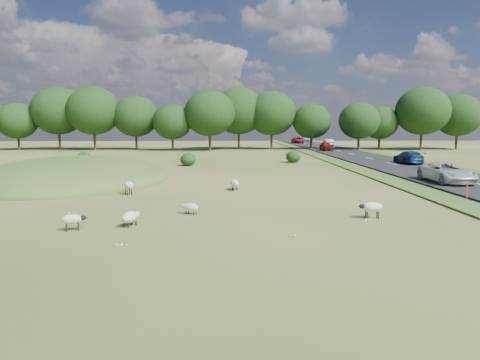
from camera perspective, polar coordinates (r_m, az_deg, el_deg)
name	(u,v)px	position (r m, az deg, el deg)	size (l,w,h in m)	color
ground	(217,170)	(44.55, -3.14, 1.36)	(160.00, 160.00, 0.00)	#375219
mound	(72,180)	(38.90, -21.43, -0.02)	(16.00, 20.00, 4.00)	#33561E
road	(374,160)	(57.63, 17.46, 2.52)	(8.00, 150.00, 0.25)	black
treeline	(216,114)	(79.78, -3.26, 8.74)	(96.28, 14.66, 11.70)	black
shrubs	(200,158)	(51.79, -5.30, 2.98)	(27.86, 6.68, 1.50)	black
marker_post	(467,192)	(29.30, 28.00, -1.47)	(0.06, 0.06, 1.20)	#D8590C
sheep_0	(130,217)	(20.42, -14.41, -4.79)	(0.90, 1.27, 0.70)	beige
sheep_1	(235,184)	(30.58, -0.70, -0.49)	(0.69, 1.35, 0.76)	beige
sheep_2	(73,219)	(20.35, -21.40, -4.89)	(1.08, 0.69, 0.75)	beige
sheep_3	(372,207)	(22.35, 17.16, -3.46)	(1.16, 0.51, 0.85)	beige
sheep_4	(191,207)	(22.57, -6.61, -3.62)	(1.05, 0.83, 0.60)	beige
sheep_5	(128,185)	(29.57, -14.66, -0.69)	(0.95, 1.31, 0.92)	beige
car_0	(326,146)	(75.16, 11.43, 4.43)	(1.72, 4.28, 1.46)	maroon
car_1	(328,143)	(90.53, 11.67, 4.90)	(1.54, 4.40, 1.45)	silver
car_4	(304,138)	(117.58, 8.59, 5.52)	(2.12, 5.22, 1.52)	#AFB0B7
car_5	(298,140)	(105.01, 7.70, 5.31)	(2.41, 5.23, 1.45)	maroon
car_6	(409,157)	(52.69, 21.56, 2.84)	(2.01, 4.95, 1.44)	navy
car_7	(447,172)	(36.61, 25.89, 0.92)	(2.55, 5.53, 1.54)	silver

